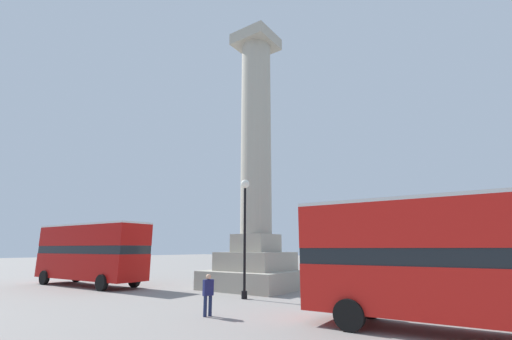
{
  "coord_description": "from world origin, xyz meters",
  "views": [
    {
      "loc": [
        13.56,
        -19.32,
        2.58
      ],
      "look_at": [
        0.0,
        0.0,
        8.01
      ],
      "focal_mm": 24.0,
      "sensor_mm": 36.0,
      "label": 1
    }
  ],
  "objects_px": {
    "bus_b": "(489,257)",
    "street_lamp": "(245,222)",
    "bus_a": "(91,251)",
    "pedestrian_near_lamp": "(208,293)",
    "equestrian_statue": "(490,268)",
    "monument_column": "(256,188)"
  },
  "relations": [
    {
      "from": "monument_column",
      "to": "pedestrian_near_lamp",
      "type": "height_order",
      "value": "monument_column"
    },
    {
      "from": "monument_column",
      "to": "bus_a",
      "type": "xyz_separation_m",
      "value": [
        -10.79,
        -5.43,
        -4.34
      ]
    },
    {
      "from": "street_lamp",
      "to": "monument_column",
      "type": "bearing_deg",
      "value": 117.44
    },
    {
      "from": "bus_b",
      "to": "street_lamp",
      "type": "distance_m",
      "value": 11.45
    },
    {
      "from": "monument_column",
      "to": "pedestrian_near_lamp",
      "type": "distance_m",
      "value": 11.2
    },
    {
      "from": "pedestrian_near_lamp",
      "to": "equestrian_statue",
      "type": "bearing_deg",
      "value": 161.68
    },
    {
      "from": "bus_b",
      "to": "equestrian_statue",
      "type": "xyz_separation_m",
      "value": [
        -0.32,
        10.43,
        -0.8
      ]
    },
    {
      "from": "equestrian_statue",
      "to": "street_lamp",
      "type": "bearing_deg",
      "value": -163.27
    },
    {
      "from": "monument_column",
      "to": "pedestrian_near_lamp",
      "type": "xyz_separation_m",
      "value": [
        3.83,
        -8.75,
        -5.85
      ]
    },
    {
      "from": "pedestrian_near_lamp",
      "to": "street_lamp",
      "type": "bearing_deg",
      "value": -142.6
    },
    {
      "from": "bus_b",
      "to": "equestrian_statue",
      "type": "relative_size",
      "value": 2.02
    },
    {
      "from": "street_lamp",
      "to": "pedestrian_near_lamp",
      "type": "relative_size",
      "value": 4.02
    },
    {
      "from": "bus_a",
      "to": "equestrian_statue",
      "type": "xyz_separation_m",
      "value": [
        23.67,
        9.29,
        -0.84
      ]
    },
    {
      "from": "monument_column",
      "to": "pedestrian_near_lamp",
      "type": "relative_size",
      "value": 12.37
    },
    {
      "from": "monument_column",
      "to": "equestrian_statue",
      "type": "bearing_deg",
      "value": 16.65
    },
    {
      "from": "bus_a",
      "to": "bus_b",
      "type": "relative_size",
      "value": 0.89
    },
    {
      "from": "monument_column",
      "to": "bus_b",
      "type": "relative_size",
      "value": 1.71
    },
    {
      "from": "monument_column",
      "to": "bus_a",
      "type": "distance_m",
      "value": 12.83
    },
    {
      "from": "bus_a",
      "to": "pedestrian_near_lamp",
      "type": "xyz_separation_m",
      "value": [
        14.61,
        -3.32,
        -1.51
      ]
    },
    {
      "from": "bus_a",
      "to": "street_lamp",
      "type": "relative_size",
      "value": 1.6
    },
    {
      "from": "monument_column",
      "to": "bus_a",
      "type": "bearing_deg",
      "value": -153.26
    },
    {
      "from": "equestrian_statue",
      "to": "pedestrian_near_lamp",
      "type": "xyz_separation_m",
      "value": [
        -9.05,
        -12.6,
        -0.67
      ]
    }
  ]
}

